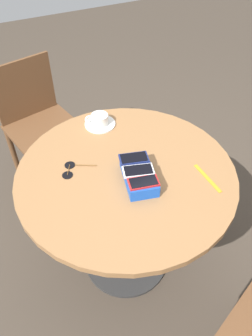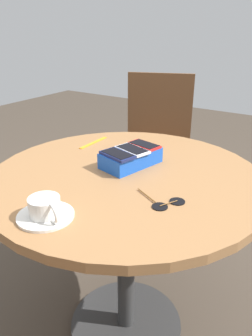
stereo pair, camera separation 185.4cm
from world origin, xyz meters
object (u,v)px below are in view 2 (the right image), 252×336
phone_box (131,158)px  saucer (46,216)px  phone_red (144,145)px  chair_near_window (156,148)px  round_table (126,208)px  coffee_cup (45,207)px  sunglasses (166,203)px  phone_white (132,150)px  lanyard_strap (94,143)px  phone_navy (117,155)px

phone_box → saucer: bearing=-0.1°
phone_red → chair_near_window: chair_near_window is taller
round_table → phone_box: phone_box is taller
coffee_cup → sunglasses: bearing=135.9°
saucer → sunglasses: (-0.24, 0.24, -0.00)m
phone_white → coffee_cup: phone_white is taller
lanyard_strap → chair_near_window: 0.72m
coffee_cup → saucer: bearing=-109.2°
phone_box → phone_navy: phone_navy is taller
lanyard_strap → sunglasses: (0.30, 0.51, 0.00)m
phone_white → phone_navy: (0.08, -0.02, 0.00)m
phone_white → coffee_cup: size_ratio=1.23×
phone_box → phone_white: bearing=114.7°
phone_white → lanyard_strap: bearing=-112.9°
round_table → saucer: (0.36, -0.03, 0.14)m
saucer → phone_navy: bearing=-178.3°
coffee_cup → chair_near_window: size_ratio=0.12×
saucer → chair_near_window: bearing=-165.6°
chair_near_window → coffee_cup: bearing=14.5°
phone_box → phone_white: phone_white is taller
phone_red → coffee_cup: size_ratio=1.14×
phone_box → saucer: phone_box is taller
phone_red → sunglasses: bearing=41.6°
coffee_cup → phone_navy: bearing=-177.9°
phone_white → round_table: bearing=15.7°
phone_white → chair_near_window: (-0.79, -0.32, -0.30)m
coffee_cup → phone_white: bearing=179.6°
saucer → chair_near_window: 1.28m
round_table → phone_white: 0.21m
sunglasses → round_table: bearing=-117.8°
round_table → phone_navy: bearing=-83.7°
phone_box → sunglasses: (0.18, 0.24, -0.03)m
round_table → phone_white: bearing=-164.3°
phone_navy → sunglasses: phone_navy is taller
phone_white → chair_near_window: bearing=-158.0°
lanyard_strap → chair_near_window: size_ratio=0.19×
coffee_cup → chair_near_window: chair_near_window is taller
phone_navy → lanyard_strap: 0.33m
phone_box → coffee_cup: coffee_cup is taller
phone_box → chair_near_window: bearing=-158.4°
round_table → lanyard_strap: bearing=-122.6°
round_table → phone_white: (-0.07, -0.02, 0.20)m
phone_red → chair_near_window: bearing=-155.5°
phone_navy → sunglasses: 0.28m
coffee_cup → lanyard_strap: size_ratio=0.64×
lanyard_strap → saucer: bearing=26.1°
lanyard_strap → phone_red: bearing=80.2°
phone_red → sunglasses: phone_red is taller
phone_white → coffee_cup: bearing=-0.4°
phone_box → phone_navy: 0.08m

